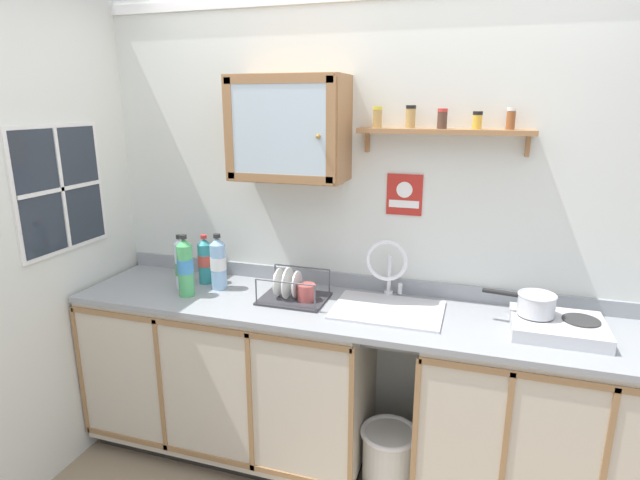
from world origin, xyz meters
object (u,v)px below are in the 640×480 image
at_px(bottle_soda_green_2, 185,267).
at_px(warning_sign, 404,195).
at_px(trash_bin, 388,458).
at_px(bottle_detergent_teal_0, 205,260).
at_px(hot_plate_stove, 558,326).
at_px(saucepan, 535,303).
at_px(wall_cabinet, 289,129).
at_px(mug, 307,293).
at_px(bottle_water_clear_3, 180,264).
at_px(bottle_water_blue_1, 218,263).
at_px(dish_rack, 292,293).
at_px(sink, 387,311).

height_order(bottle_soda_green_2, warning_sign, warning_sign).
height_order(bottle_soda_green_2, trash_bin, bottle_soda_green_2).
height_order(bottle_detergent_teal_0, bottle_soda_green_2, bottle_soda_green_2).
xyz_separation_m(hot_plate_stove, warning_sign, (-0.74, 0.28, 0.50)).
height_order(saucepan, wall_cabinet, wall_cabinet).
bearing_deg(trash_bin, saucepan, 10.44).
relative_size(saucepan, bottle_soda_green_2, 0.96).
distance_m(hot_plate_stove, warning_sign, 0.94).
xyz_separation_m(mug, wall_cabinet, (-0.14, 0.14, 0.81)).
height_order(bottle_detergent_teal_0, bottle_water_clear_3, bottle_water_clear_3).
relative_size(bottle_detergent_teal_0, bottle_water_blue_1, 0.91).
bearing_deg(dish_rack, wall_cabinet, 112.23).
bearing_deg(dish_rack, warning_sign, 27.44).
bearing_deg(wall_cabinet, bottle_detergent_teal_0, -175.64).
height_order(bottle_water_clear_3, wall_cabinet, wall_cabinet).
bearing_deg(hot_plate_stove, dish_rack, 179.34).
relative_size(bottle_water_blue_1, wall_cabinet, 0.53).
height_order(saucepan, bottle_soda_green_2, bottle_soda_green_2).
relative_size(saucepan, dish_rack, 0.95).
distance_m(mug, trash_bin, 0.93).
xyz_separation_m(saucepan, bottle_water_clear_3, (-1.81, -0.02, 0.02)).
bearing_deg(saucepan, trash_bin, -169.56).
bearing_deg(warning_sign, bottle_water_blue_1, -166.11).
bearing_deg(hot_plate_stove, bottle_soda_green_2, -176.91).
bearing_deg(bottle_water_clear_3, bottle_detergent_teal_0, 49.27).
height_order(wall_cabinet, trash_bin, wall_cabinet).
relative_size(bottle_detergent_teal_0, wall_cabinet, 0.48).
bearing_deg(warning_sign, wall_cabinet, -166.35).
relative_size(dish_rack, warning_sign, 1.60).
distance_m(sink, saucepan, 0.68).
bearing_deg(bottle_water_blue_1, bottle_soda_green_2, -127.74).
distance_m(dish_rack, warning_sign, 0.77).
height_order(bottle_soda_green_2, dish_rack, bottle_soda_green_2).
relative_size(sink, bottle_soda_green_2, 1.60).
bearing_deg(bottle_detergent_teal_0, wall_cabinet, 4.36).
bearing_deg(sink, hot_plate_stove, -2.74).
bearing_deg(bottle_soda_green_2, warning_sign, 19.66).
bearing_deg(wall_cabinet, hot_plate_stove, -6.30).
bearing_deg(sink, bottle_water_clear_3, -178.22).
xyz_separation_m(saucepan, bottle_soda_green_2, (-1.71, -0.12, 0.04)).
distance_m(bottle_detergent_teal_0, mug, 0.65).
distance_m(hot_plate_stove, bottle_water_clear_3, 1.91).
height_order(saucepan, trash_bin, saucepan).
bearing_deg(dish_rack, bottle_detergent_teal_0, 170.53).
bearing_deg(bottle_water_blue_1, dish_rack, -4.31).
height_order(sink, dish_rack, sink).
distance_m(sink, dish_rack, 0.50).
xyz_separation_m(bottle_detergent_teal_0, bottle_soda_green_2, (0.00, -0.20, 0.03)).
bearing_deg(wall_cabinet, dish_rack, -67.77).
bearing_deg(sink, mug, -175.78).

